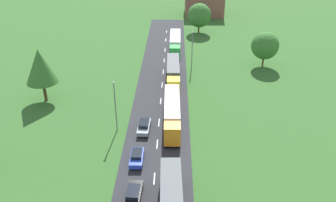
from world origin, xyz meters
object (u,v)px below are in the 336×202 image
truck_second (172,112)px  truck_third (173,72)px  truck_lead (171,200)px  lamppost_third (192,47)px  car_fourth (144,126)px  car_second (134,193)px  distant_building (204,3)px  tree_pine (40,66)px  lamppost_second (115,104)px  car_third (137,157)px  tree_maple (199,15)px  tree_oak (265,46)px  truck_fourth (175,43)px

truck_second → truck_third: (0.04, 16.27, -0.03)m
truck_third → truck_lead: bearing=-89.8°
lamppost_third → car_fourth: bearing=-107.9°
car_second → distant_building: size_ratio=0.37×
tree_pine → truck_second: bearing=-17.9°
car_second → tree_pine: size_ratio=0.46×
car_fourth → lamppost_second: size_ratio=0.53×
truck_third → car_third: 27.05m
truck_lead → tree_maple: (6.88, 69.35, 2.81)m
car_third → distant_building: size_ratio=0.34×
truck_third → tree_oak: bearing=23.3°
tree_maple → truck_second: bearing=-98.1°
car_fourth → car_third: bearing=-92.7°
car_third → lamppost_third: 35.49m
truck_second → car_third: 11.45m
car_third → car_second: bearing=-87.5°
car_fourth → tree_oak: tree_oak is taller
car_third → tree_oak: tree_oak is taller
truck_third → car_second: size_ratio=3.06×
truck_second → tree_maple: (7.02, 49.47, 2.76)m
lamppost_third → lamppost_second: bearing=-116.1°
car_third → truck_fourth: bearing=83.4°
lamppost_third → tree_pine: (-27.35, -16.32, 2.15)m
tree_maple → distant_building: 20.35m
tree_maple → truck_lead: bearing=-95.7°
tree_pine → distant_building: 70.38m
tree_maple → distant_building: (2.72, 20.14, -1.01)m
truck_second → truck_fourth: bearing=89.4°
truck_fourth → lamppost_second: size_ratio=1.60×
truck_third → lamppost_second: bearing=-115.3°
truck_second → lamppost_second: 9.39m
truck_fourth → distant_building: bearing=75.3°
truck_lead → truck_third: 36.15m
lamppost_second → tree_oak: (28.72, 27.16, 0.02)m
car_third → distant_building: bearing=79.7°
car_second → car_fourth: car_fourth is taller
truck_second → car_third: bearing=-114.8°
car_second → tree_oak: bearing=60.0°
truck_lead → tree_oak: 49.03m
truck_third → tree_pine: 25.34m
truck_lead → truck_third: bearing=90.2°
tree_oak → truck_lead: bearing=-113.9°
tree_maple → tree_pine: bearing=-125.8°
distant_building → car_third: bearing=-100.3°
car_fourth → tree_maple: size_ratio=0.55×
truck_fourth → lamppost_second: lamppost_second is taller
car_second → car_fourth: 15.13m
car_second → lamppost_third: (8.54, 41.33, 3.87)m
truck_lead → car_second: size_ratio=2.65×
tree_pine → truck_third: bearing=20.6°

